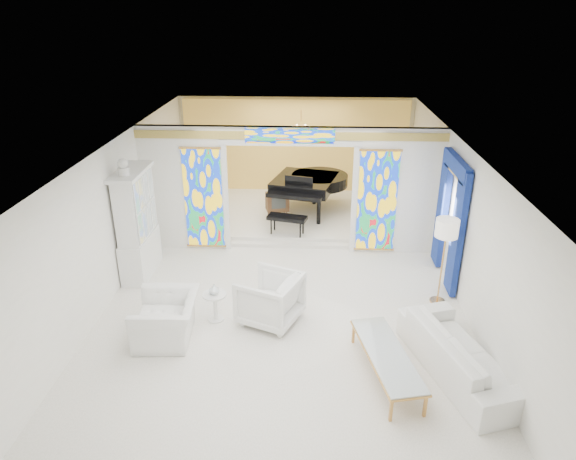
# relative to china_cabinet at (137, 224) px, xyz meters

# --- Properties ---
(floor) EXTENTS (12.00, 12.00, 0.00)m
(floor) POSITION_rel_china_cabinet_xyz_m (3.22, -0.60, -1.17)
(floor) COLOR white
(floor) RESTS_ON ground
(ceiling) EXTENTS (7.00, 12.00, 0.02)m
(ceiling) POSITION_rel_china_cabinet_xyz_m (3.22, -0.60, 1.83)
(ceiling) COLOR silver
(ceiling) RESTS_ON wall_back
(wall_back) EXTENTS (7.00, 0.02, 3.00)m
(wall_back) POSITION_rel_china_cabinet_xyz_m (3.22, 5.40, 0.33)
(wall_back) COLOR white
(wall_back) RESTS_ON floor
(wall_left) EXTENTS (0.02, 12.00, 3.00)m
(wall_left) POSITION_rel_china_cabinet_xyz_m (-0.28, -0.60, 0.33)
(wall_left) COLOR white
(wall_left) RESTS_ON floor
(wall_right) EXTENTS (0.02, 12.00, 3.00)m
(wall_right) POSITION_rel_china_cabinet_xyz_m (6.72, -0.60, 0.33)
(wall_right) COLOR white
(wall_right) RESTS_ON floor
(partition_wall) EXTENTS (7.00, 0.22, 3.00)m
(partition_wall) POSITION_rel_china_cabinet_xyz_m (3.22, 1.40, 0.48)
(partition_wall) COLOR white
(partition_wall) RESTS_ON floor
(stained_glass_left) EXTENTS (0.90, 0.04, 2.40)m
(stained_glass_left) POSITION_rel_china_cabinet_xyz_m (1.19, 1.29, 0.13)
(stained_glass_left) COLOR gold
(stained_glass_left) RESTS_ON partition_wall
(stained_glass_right) EXTENTS (0.90, 0.04, 2.40)m
(stained_glass_right) POSITION_rel_china_cabinet_xyz_m (5.25, 1.29, 0.13)
(stained_glass_right) COLOR gold
(stained_glass_right) RESTS_ON partition_wall
(stained_glass_transom) EXTENTS (2.00, 0.04, 0.34)m
(stained_glass_transom) POSITION_rel_china_cabinet_xyz_m (3.22, 1.29, 1.65)
(stained_glass_transom) COLOR gold
(stained_glass_transom) RESTS_ON partition_wall
(alcove_platform) EXTENTS (6.80, 3.80, 0.18)m
(alcove_platform) POSITION_rel_china_cabinet_xyz_m (3.22, 3.50, -1.08)
(alcove_platform) COLOR white
(alcove_platform) RESTS_ON floor
(gold_curtain_back) EXTENTS (6.70, 0.10, 2.90)m
(gold_curtain_back) POSITION_rel_china_cabinet_xyz_m (3.22, 5.28, 0.33)
(gold_curtain_back) COLOR #EDC552
(gold_curtain_back) RESTS_ON wall_back
(chandelier) EXTENTS (0.48, 0.48, 0.30)m
(chandelier) POSITION_rel_china_cabinet_xyz_m (3.42, 3.40, 1.38)
(chandelier) COLOR #C38B44
(chandelier) RESTS_ON ceiling
(blue_drapes) EXTENTS (0.14, 1.85, 2.65)m
(blue_drapes) POSITION_rel_china_cabinet_xyz_m (6.62, 0.10, 0.41)
(blue_drapes) COLOR navy
(blue_drapes) RESTS_ON wall_right
(china_cabinet) EXTENTS (0.56, 1.46, 2.72)m
(china_cabinet) POSITION_rel_china_cabinet_xyz_m (0.00, 0.00, 0.00)
(china_cabinet) COLOR silver
(china_cabinet) RESTS_ON floor
(armchair_left) EXTENTS (1.14, 1.28, 0.79)m
(armchair_left) POSITION_rel_china_cabinet_xyz_m (1.20, -2.38, -0.77)
(armchair_left) COLOR silver
(armchair_left) RESTS_ON floor
(armchair_right) EXTENTS (1.36, 1.34, 0.95)m
(armchair_right) POSITION_rel_china_cabinet_xyz_m (2.98, -1.75, -0.69)
(armchair_right) COLOR silver
(armchair_right) RESTS_ON floor
(sofa) EXTENTS (1.74, 2.75, 0.75)m
(sofa) POSITION_rel_china_cabinet_xyz_m (6.17, -3.10, -0.79)
(sofa) COLOR white
(sofa) RESTS_ON floor
(side_table) EXTENTS (0.50, 0.50, 0.56)m
(side_table) POSITION_rel_china_cabinet_xyz_m (1.95, -1.77, -0.80)
(side_table) COLOR silver
(side_table) RESTS_ON floor
(vase) EXTENTS (0.19, 0.19, 0.20)m
(vase) POSITION_rel_china_cabinet_xyz_m (1.95, -1.77, -0.50)
(vase) COLOR silver
(vase) RESTS_ON side_table
(coffee_table) EXTENTS (1.04, 2.11, 0.45)m
(coffee_table) POSITION_rel_china_cabinet_xyz_m (4.96, -3.25, -0.76)
(coffee_table) COLOR silver
(coffee_table) RESTS_ON floor
(floor_lamp) EXTENTS (0.47, 0.47, 1.79)m
(floor_lamp) POSITION_rel_china_cabinet_xyz_m (6.30, -0.92, 0.36)
(floor_lamp) COLOR #C38B44
(floor_lamp) RESTS_ON floor
(grand_piano) EXTENTS (2.36, 3.12, 1.20)m
(grand_piano) POSITION_rel_china_cabinet_xyz_m (3.70, 3.50, -0.18)
(grand_piano) COLOR black
(grand_piano) RESTS_ON alcove_platform
(tv_console) EXTENTS (0.67, 0.54, 0.69)m
(tv_console) POSITION_rel_china_cabinet_xyz_m (2.81, 2.96, -0.54)
(tv_console) COLOR #55351E
(tv_console) RESTS_ON alcove_platform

